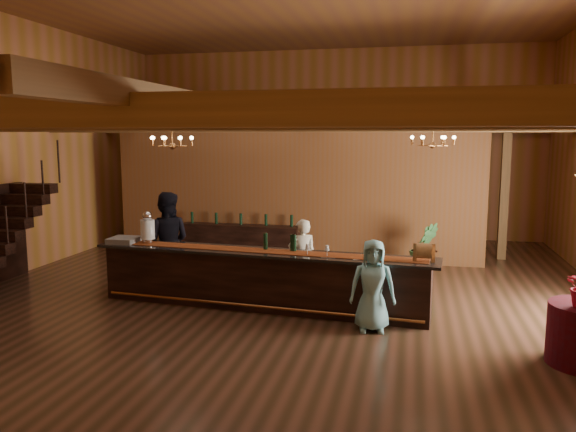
% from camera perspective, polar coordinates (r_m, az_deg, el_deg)
% --- Properties ---
extents(floor, '(14.00, 14.00, 0.00)m').
position_cam_1_polar(floor, '(10.47, -0.79, -8.44)').
color(floor, '#523123').
rests_on(floor, ground).
extents(wall_back, '(12.00, 0.10, 5.50)m').
position_cam_1_polar(wall_back, '(16.93, 4.66, 7.34)').
color(wall_back, '#B76E47').
rests_on(wall_back, floor).
extents(beam_grid, '(11.90, 13.90, 0.39)m').
position_cam_1_polar(beam_grid, '(10.53, -0.19, 9.52)').
color(beam_grid, olive).
rests_on(beam_grid, wall_left).
extents(support_posts, '(9.20, 10.20, 3.20)m').
position_cam_1_polar(support_posts, '(9.65, -1.49, -0.14)').
color(support_posts, olive).
rests_on(support_posts, floor).
extents(partition_wall, '(9.00, 0.18, 3.10)m').
position_cam_1_polar(partition_wall, '(13.64, 0.51, 2.10)').
color(partition_wall, brown).
rests_on(partition_wall, floor).
extents(backroom_boxes, '(4.10, 0.60, 1.10)m').
position_cam_1_polar(backroom_boxes, '(15.68, 2.76, -0.87)').
color(backroom_boxes, black).
rests_on(backroom_boxes, floor).
extents(tasting_bar, '(6.13, 1.27, 1.03)m').
position_cam_1_polar(tasting_bar, '(9.85, -2.80, -6.41)').
color(tasting_bar, black).
rests_on(tasting_bar, floor).
extents(beverage_dispenser, '(0.26, 0.26, 0.60)m').
position_cam_1_polar(beverage_dispenser, '(10.69, -14.08, -1.18)').
color(beverage_dispenser, silver).
rests_on(beverage_dispenser, tasting_bar).
extents(glass_rack_tray, '(0.50, 0.50, 0.10)m').
position_cam_1_polar(glass_rack_tray, '(10.89, -16.32, -2.36)').
color(glass_rack_tray, gray).
rests_on(glass_rack_tray, tasting_bar).
extents(raffle_drum, '(0.34, 0.24, 0.30)m').
position_cam_1_polar(raffle_drum, '(9.11, 13.66, -3.49)').
color(raffle_drum, '#A86C3B').
rests_on(raffle_drum, tasting_bar).
extents(bar_bottle_0, '(0.07, 0.07, 0.30)m').
position_cam_1_polar(bar_bottle_0, '(9.80, -2.30, -2.59)').
color(bar_bottle_0, black).
rests_on(bar_bottle_0, tasting_bar).
extents(bar_bottle_1, '(0.07, 0.07, 0.30)m').
position_cam_1_polar(bar_bottle_1, '(9.65, 0.44, -2.76)').
color(bar_bottle_1, black).
rests_on(bar_bottle_1, tasting_bar).
extents(bar_bottle_2, '(0.07, 0.07, 0.30)m').
position_cam_1_polar(bar_bottle_2, '(9.64, 0.63, -2.77)').
color(bar_bottle_2, black).
rests_on(bar_bottle_2, tasting_bar).
extents(backbar_shelf, '(2.96, 0.59, 0.83)m').
position_cam_1_polar(backbar_shelf, '(13.86, -4.78, -2.57)').
color(backbar_shelf, black).
rests_on(backbar_shelf, floor).
extents(chandelier_left, '(0.80, 0.80, 0.46)m').
position_cam_1_polar(chandelier_left, '(10.59, -11.68, 7.48)').
color(chandelier_left, '#A16433').
rests_on(chandelier_left, beam_grid).
extents(chandelier_right, '(0.80, 0.80, 0.45)m').
position_cam_1_polar(chandelier_right, '(10.91, 14.50, 7.45)').
color(chandelier_right, '#A16433').
rests_on(chandelier_right, beam_grid).
extents(bartender, '(0.63, 0.54, 1.47)m').
position_cam_1_polar(bartender, '(10.47, 1.44, -4.28)').
color(bartender, beige).
rests_on(bartender, floor).
extents(staff_second, '(1.05, 0.88, 1.92)m').
position_cam_1_polar(staff_second, '(11.19, -12.23, -2.49)').
color(staff_second, black).
rests_on(staff_second, floor).
extents(guest, '(0.75, 0.53, 1.43)m').
position_cam_1_polar(guest, '(8.76, 8.59, -7.00)').
color(guest, '#7CC4CF').
rests_on(guest, floor).
extents(floor_plant, '(0.75, 0.68, 1.13)m').
position_cam_1_polar(floor_plant, '(12.63, 13.65, -3.14)').
color(floor_plant, '#356C37').
rests_on(floor_plant, floor).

